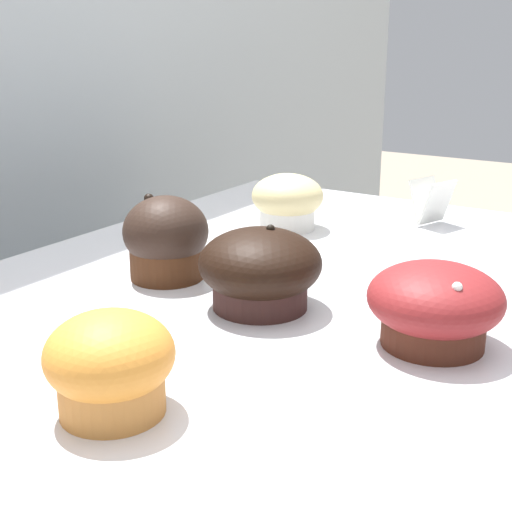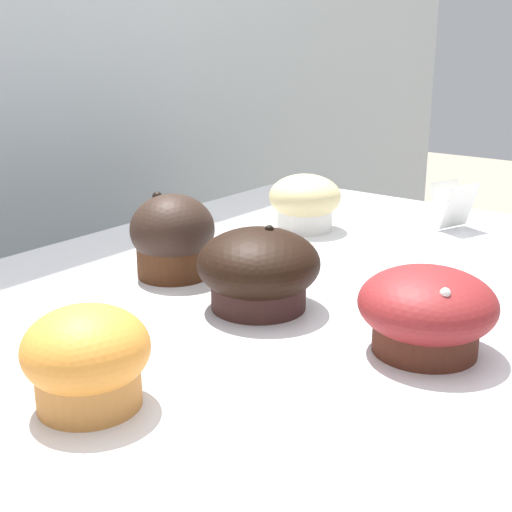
% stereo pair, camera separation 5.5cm
% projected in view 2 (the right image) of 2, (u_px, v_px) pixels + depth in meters
% --- Properties ---
extents(muffin_front_center, '(0.09, 0.09, 0.07)m').
position_uv_depth(muffin_front_center, '(87.00, 358.00, 0.49)').
color(muffin_front_center, '#C77F3B').
rests_on(muffin_front_center, display_counter).
extents(muffin_back_left, '(0.09, 0.09, 0.07)m').
position_uv_depth(muffin_back_left, '(305.00, 202.00, 0.92)').
color(muffin_back_left, white).
rests_on(muffin_back_left, display_counter).
extents(muffin_back_right, '(0.12, 0.12, 0.08)m').
position_uv_depth(muffin_back_right, '(259.00, 269.00, 0.66)').
color(muffin_back_right, '#351E1B').
rests_on(muffin_back_right, display_counter).
extents(muffin_front_left, '(0.11, 0.11, 0.07)m').
position_uv_depth(muffin_front_left, '(427.00, 311.00, 0.57)').
color(muffin_front_left, '#482116').
rests_on(muffin_front_left, display_counter).
extents(muffin_front_right, '(0.09, 0.09, 0.09)m').
position_uv_depth(muffin_front_right, '(173.00, 237.00, 0.75)').
color(muffin_front_right, '#462714').
rests_on(muffin_front_right, display_counter).
extents(price_card, '(0.06, 0.06, 0.06)m').
position_uv_depth(price_card, '(453.00, 205.00, 0.93)').
color(price_card, white).
rests_on(price_card, display_counter).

